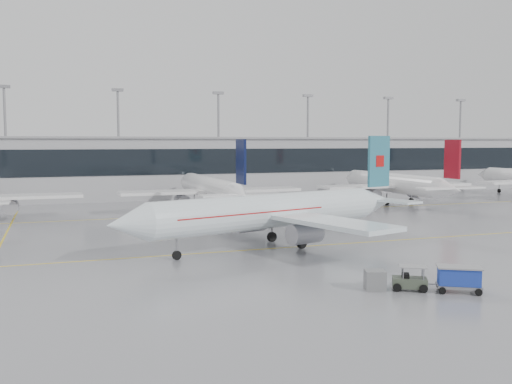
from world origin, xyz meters
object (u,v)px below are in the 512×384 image
object	(u,v)px
air_canada_jet	(278,211)
baggage_cart	(459,277)
baggage_tug	(410,282)
gse_unit	(375,280)

from	to	relation	value
air_canada_jet	baggage_cart	xyz separation A→B (m)	(5.77, -22.47, -2.70)
baggage_tug	gse_unit	distance (m)	2.65
air_canada_jet	gse_unit	xyz separation A→B (m)	(0.19, -19.71, -3.10)
baggage_cart	gse_unit	distance (m)	6.25
air_canada_jet	gse_unit	bearing A→B (deg)	73.92
baggage_cart	gse_unit	world-z (taller)	baggage_cart
baggage_tug	baggage_cart	size ratio (longest dim) A/B	1.03
baggage_tug	gse_unit	bearing A→B (deg)	-171.13
air_canada_jet	gse_unit	world-z (taller)	air_canada_jet
baggage_tug	baggage_cart	distance (m)	3.63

